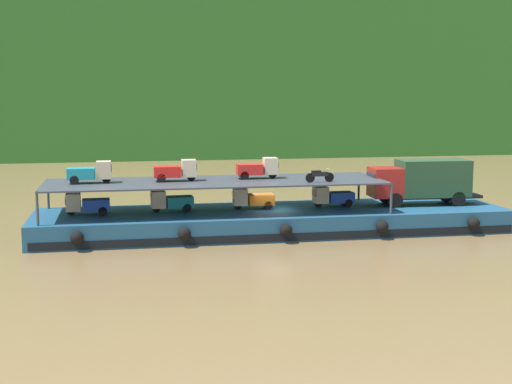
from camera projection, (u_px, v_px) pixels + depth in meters
ground_plane at (273, 232)px, 46.88m from camera, size 400.00×400.00×0.00m
hillside_far_bank at (184, 25)px, 107.65m from camera, size 110.05×29.70×34.60m
cargo_barge at (273, 221)px, 46.74m from camera, size 31.01×7.86×1.50m
covered_lorry at (422, 180)px, 48.51m from camera, size 7.93×2.57×3.10m
cargo_rack at (216, 182)px, 45.70m from camera, size 21.81×6.43×2.00m
mini_truck_lower_stern at (87, 204)px, 44.57m from camera, size 2.76×1.24×1.38m
mini_truck_lower_aft at (171, 201)px, 45.78m from camera, size 2.79×1.28×1.38m
mini_truck_lower_mid at (253, 199)px, 46.86m from camera, size 2.77×1.25×1.38m
mini_truck_lower_fore at (332, 196)px, 47.80m from camera, size 2.77×1.25×1.38m
mini_truck_upper_stern at (90, 172)px, 44.41m from camera, size 2.74×1.20×1.38m
mini_truck_upper_mid at (176, 171)px, 45.46m from camera, size 2.75×1.22×1.38m
mini_truck_upper_fore at (258, 168)px, 46.87m from camera, size 2.78×1.26×1.38m
motorcycle_upper_port at (319, 175)px, 44.95m from camera, size 1.90×0.55×0.87m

